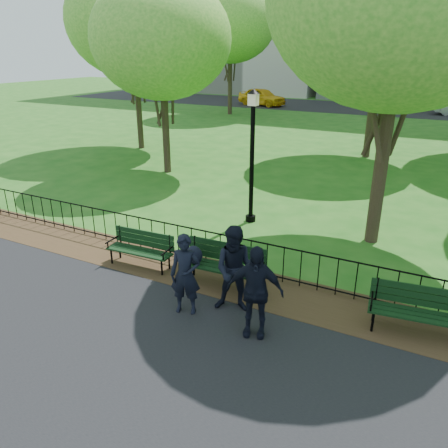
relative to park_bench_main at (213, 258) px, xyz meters
The scene contains 16 objects.
ground 1.59m from the park_bench_main, 57.61° to the right, with size 120.00×120.00×0.00m, color #1F5A17.
dirt_strip 1.04m from the park_bench_main, 19.18° to the left, with size 60.00×1.60×0.01m, color #382A16.
far_street 33.79m from the park_bench_main, 88.68° to the left, with size 70.00×9.00×0.01m, color black.
iron_fence 1.11m from the park_bench_main, 44.69° to the left, with size 24.06×0.06×1.00m.
park_bench_main is the anchor object (origin of this frame).
park_bench_left_a 1.98m from the park_bench_main, behind, with size 1.69×0.61×0.94m.
park_bench_right_a 4.24m from the park_bench_main, ahead, with size 1.81×0.76×0.99m.
lamppost 4.30m from the park_bench_main, 102.14° to the left, with size 0.35×0.35×3.92m.
tree_near_w 11.01m from the park_bench_main, 130.17° to the left, with size 5.49×5.49×7.65m.
tree_mid_w 16.20m from the park_bench_main, 133.46° to the left, with size 6.40×6.40×8.92m.
tree_far_c 15.62m from the park_bench_main, 87.46° to the left, with size 6.71×6.71×9.35m.
tree_far_w 28.41m from the park_bench_main, 115.99° to the left, with size 7.08×7.08×9.87m.
person_left 1.25m from the park_bench_main, 86.77° to the right, with size 0.61×0.40×1.66m, color black.
person_mid 1.19m from the park_bench_main, 37.77° to the right, with size 0.88×0.46×1.80m, color black.
person_right 2.04m from the park_bench_main, 39.19° to the right, with size 1.04×0.43×1.77m, color black.
taxi 33.76m from the park_bench_main, 111.07° to the left, with size 1.88×4.67×1.59m, color yellow.
Camera 1 is at (3.44, -6.34, 4.94)m, focal length 35.00 mm.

